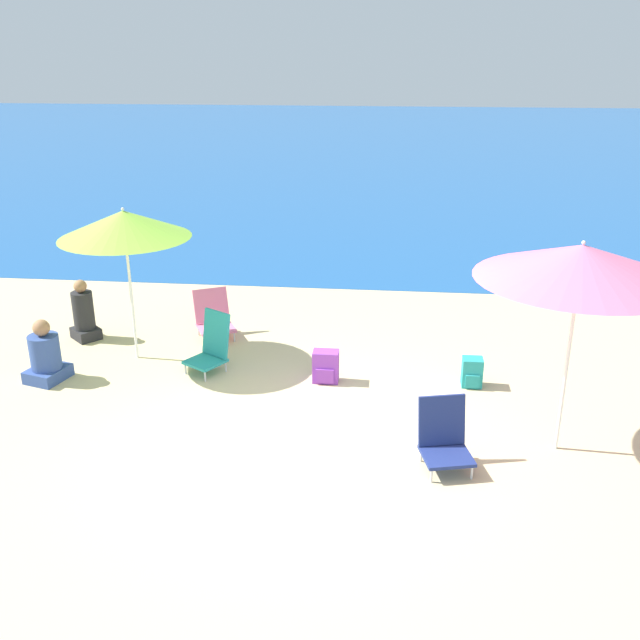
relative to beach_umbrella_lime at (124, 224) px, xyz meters
name	(u,v)px	position (x,y,z in m)	size (l,w,h in m)	color
ground_plane	(304,441)	(2.53, -1.95, -1.85)	(60.00, 60.00, 0.00)	#D1BA89
sea_water	(376,143)	(2.53, 23.19, -1.85)	(60.00, 40.00, 0.01)	#1E5699
beach_umbrella_lime	(124,224)	(0.00, 0.00, 0.00)	(1.69, 1.69, 2.07)	white
beach_umbrella_pink	(581,262)	(5.20, -1.82, 0.19)	(2.02, 2.02, 2.26)	white
beach_chair_teal	(211,346)	(1.12, -0.28, -1.51)	(0.63, 0.65, 0.78)	silver
beach_chair_pink	(214,317)	(0.86, 0.88, -1.56)	(0.71, 0.75, 0.67)	silver
beach_chair_navy	(444,437)	(3.99, -2.24, -1.54)	(0.59, 0.60, 0.70)	silver
person_seated_near	(46,357)	(-0.89, -0.78, -1.53)	(0.53, 0.59, 0.81)	#334C8C
person_seated_far	(84,315)	(-0.96, 0.58, -1.48)	(0.51, 0.50, 0.89)	#262628
backpack_teal	(472,372)	(4.45, -0.41, -1.67)	(0.25, 0.24, 0.37)	teal
backpack_purple	(326,367)	(2.63, -0.47, -1.65)	(0.32, 0.24, 0.41)	purple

